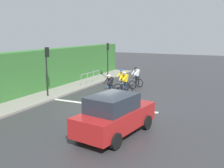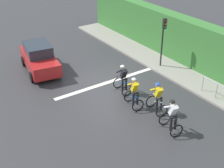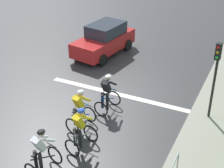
% 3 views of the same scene
% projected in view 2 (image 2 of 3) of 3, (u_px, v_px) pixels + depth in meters
% --- Properties ---
extents(ground_plane, '(80.00, 80.00, 0.00)m').
position_uv_depth(ground_plane, '(107.00, 82.00, 18.81)').
color(ground_plane, '#333335').
extents(sidewalk_kerb, '(2.80, 23.58, 0.12)m').
position_uv_depth(sidewalk_kerb, '(187.00, 74.00, 19.66)').
color(sidewalk_kerb, gray).
rests_on(sidewalk_kerb, ground).
extents(stone_wall_low, '(0.44, 23.58, 0.44)m').
position_uv_depth(stone_wall_low, '(197.00, 68.00, 20.02)').
color(stone_wall_low, tan).
rests_on(stone_wall_low, ground).
extents(hedge_wall, '(1.10, 23.58, 3.04)m').
position_uv_depth(hedge_wall, '(203.00, 48.00, 19.54)').
color(hedge_wall, '#387533').
rests_on(hedge_wall, ground).
extents(road_marking_stop_line, '(7.00, 0.30, 0.01)m').
position_uv_depth(road_marking_stop_line, '(107.00, 83.00, 18.79)').
color(road_marking_stop_line, silver).
rests_on(road_marking_stop_line, ground).
extents(cyclist_lead, '(0.88, 1.19, 1.66)m').
position_uv_depth(cyclist_lead, '(172.00, 117.00, 14.26)').
color(cyclist_lead, black).
rests_on(cyclist_lead, ground).
extents(cyclist_second, '(0.86, 1.18, 1.66)m').
position_uv_depth(cyclist_second, '(157.00, 99.00, 15.65)').
color(cyclist_second, black).
rests_on(cyclist_second, ground).
extents(cyclist_mid, '(0.89, 1.20, 1.66)m').
position_uv_depth(cyclist_mid, '(134.00, 94.00, 16.11)').
color(cyclist_mid, black).
rests_on(cyclist_mid, ground).
extents(cyclist_fourth, '(0.80, 1.15, 1.66)m').
position_uv_depth(cyclist_fourth, '(123.00, 80.00, 17.42)').
color(cyclist_fourth, black).
rests_on(cyclist_fourth, ground).
extents(car_red, '(2.35, 4.31, 1.76)m').
position_uv_depth(car_red, '(39.00, 58.00, 19.83)').
color(car_red, '#B21E1E').
rests_on(car_red, ground).
extents(traffic_light_near_crossing, '(0.22, 0.31, 3.34)m').
position_uv_depth(traffic_light_near_crossing, '(163.00, 36.00, 19.55)').
color(traffic_light_near_crossing, black).
rests_on(traffic_light_near_crossing, ground).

